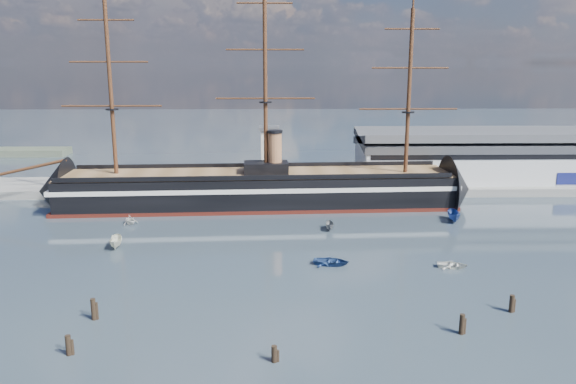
{
  "coord_description": "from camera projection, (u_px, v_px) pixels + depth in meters",
  "views": [
    {
      "loc": [
        4.4,
        -65.93,
        32.26
      ],
      "look_at": [
        6.79,
        35.0,
        9.0
      ],
      "focal_mm": 35.0,
      "sensor_mm": 36.0,
      "label": 1
    }
  ],
  "objects": [
    {
      "name": "ground",
      "position": [
        253.0,
        231.0,
        110.34
      ],
      "size": [
        600.0,
        600.0,
        0.0
      ],
      "primitive_type": "plane",
      "color": "#2A353F",
      "rests_on": "ground"
    },
    {
      "name": "quay",
      "position": [
        297.0,
        190.0,
        145.64
      ],
      "size": [
        180.0,
        18.0,
        2.0
      ],
      "primitive_type": "cube",
      "color": "slate",
      "rests_on": "ground"
    },
    {
      "name": "warehouse",
      "position": [
        477.0,
        157.0,
        148.85
      ],
      "size": [
        63.0,
        21.0,
        11.6
      ],
      "color": "#B7BABC",
      "rests_on": "ground"
    },
    {
      "name": "quay_tower",
      "position": [
        269.0,
        155.0,
        140.36
      ],
      "size": [
        5.0,
        5.0,
        15.0
      ],
      "color": "silver",
      "rests_on": "ground"
    },
    {
      "name": "warship",
      "position": [
        250.0,
        189.0,
        128.88
      ],
      "size": [
        113.22,
        20.14,
        53.94
      ],
      "rotation": [
        0.0,
        0.0,
        0.04
      ],
      "color": "black",
      "rests_on": "ground"
    },
    {
      "name": "motorboat_a",
      "position": [
        117.0,
        248.0,
        100.3
      ],
      "size": [
        6.48,
        3.17,
        2.48
      ],
      "primitive_type": "imported",
      "rotation": [
        0.0,
        0.0,
        0.15
      ],
      "color": "silver",
      "rests_on": "ground"
    },
    {
      "name": "motorboat_b",
      "position": [
        331.0,
        265.0,
        91.82
      ],
      "size": [
        2.16,
        3.86,
        1.7
      ],
      "primitive_type": "imported",
      "rotation": [
        0.0,
        0.0,
        1.37
      ],
      "color": "navy",
      "rests_on": "ground"
    },
    {
      "name": "motorboat_c",
      "position": [
        330.0,
        230.0,
        111.08
      ],
      "size": [
        4.98,
        2.06,
        1.96
      ],
      "primitive_type": "imported",
      "rotation": [
        0.0,
        0.0,
        -0.06
      ],
      "color": "slate",
      "rests_on": "ground"
    },
    {
      "name": "motorboat_d",
      "position": [
        130.0,
        224.0,
        114.87
      ],
      "size": [
        6.2,
        5.68,
        2.16
      ],
      "primitive_type": "imported",
      "rotation": [
        0.0,
        0.0,
        0.67
      ],
      "color": "silver",
      "rests_on": "ground"
    },
    {
      "name": "motorboat_e",
      "position": [
        452.0,
        268.0,
        90.53
      ],
      "size": [
        1.81,
        3.19,
        1.4
      ],
      "primitive_type": "imported",
      "rotation": [
        0.0,
        0.0,
        1.36
      ],
      "color": "white",
      "rests_on": "ground"
    },
    {
      "name": "motorboat_f",
      "position": [
        454.0,
        221.0,
        116.98
      ],
      "size": [
        7.38,
        3.59,
        2.83
      ],
      "primitive_type": "imported",
      "rotation": [
        0.0,
        0.0,
        -0.14
      ],
      "color": "navy",
      "rests_on": "ground"
    },
    {
      "name": "piling_near_left",
      "position": [
        69.0,
        355.0,
        63.48
      ],
      "size": [
        0.64,
        0.64,
        3.11
      ],
      "primitive_type": "cylinder",
      "color": "black",
      "rests_on": "ground"
    },
    {
      "name": "piling_near_mid",
      "position": [
        274.0,
        362.0,
        62.03
      ],
      "size": [
        0.64,
        0.64,
        2.63
      ],
      "primitive_type": "cylinder",
      "color": "black",
      "rests_on": "ground"
    },
    {
      "name": "piling_near_right",
      "position": [
        461.0,
        334.0,
        68.41
      ],
      "size": [
        0.64,
        0.64,
        3.29
      ],
      "primitive_type": "cylinder",
      "color": "black",
      "rests_on": "ground"
    },
    {
      "name": "piling_far_right",
      "position": [
        511.0,
        312.0,
        74.4
      ],
      "size": [
        0.64,
        0.64,
        3.12
      ],
      "primitive_type": "cylinder",
      "color": "black",
      "rests_on": "ground"
    },
    {
      "name": "piling_extra",
      "position": [
        94.0,
        320.0,
        72.25
      ],
      "size": [
        0.64,
        0.64,
        3.59
      ],
      "primitive_type": "cylinder",
      "color": "black",
      "rests_on": "ground"
    }
  ]
}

